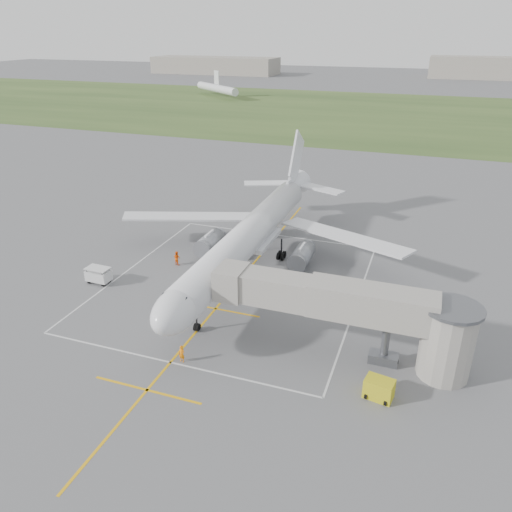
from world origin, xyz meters
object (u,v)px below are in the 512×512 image
(baggage_cart, at_px, (98,275))
(ramp_worker_wing, at_px, (177,258))
(jet_bridge, at_px, (362,312))
(ramp_worker_nose, at_px, (182,354))
(airliner, at_px, (250,235))
(gpu_unit, at_px, (379,389))

(baggage_cart, bearing_deg, ramp_worker_wing, 51.87)
(jet_bridge, distance_m, ramp_worker_nose, 16.43)
(airliner, distance_m, ramp_worker_nose, 20.59)
(ramp_worker_nose, distance_m, ramp_worker_wing, 20.50)
(ramp_worker_wing, bearing_deg, jet_bridge, 174.15)
(ramp_worker_nose, bearing_deg, airliner, 100.48)
(airliner, bearing_deg, ramp_worker_wing, -165.43)
(baggage_cart, bearing_deg, jet_bridge, -6.09)
(gpu_unit, height_order, ramp_worker_wing, ramp_worker_wing)
(gpu_unit, bearing_deg, airliner, 143.62)
(baggage_cart, bearing_deg, airliner, 34.65)
(airliner, relative_size, jet_bridge, 2.00)
(baggage_cart, relative_size, ramp_worker_wing, 1.55)
(airliner, height_order, ramp_worker_wing, airliner)
(ramp_worker_nose, bearing_deg, baggage_cart, 155.31)
(gpu_unit, bearing_deg, ramp_worker_wing, 158.41)
(airliner, relative_size, baggage_cart, 16.65)
(gpu_unit, height_order, ramp_worker_nose, gpu_unit)
(baggage_cart, xyz_separation_m, ramp_worker_nose, (16.30, -10.39, -0.16))
(jet_bridge, relative_size, gpu_unit, 9.28)
(airliner, xyz_separation_m, ramp_worker_nose, (0.94, -20.26, -3.57))
(baggage_cart, height_order, ramp_worker_nose, baggage_cart)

